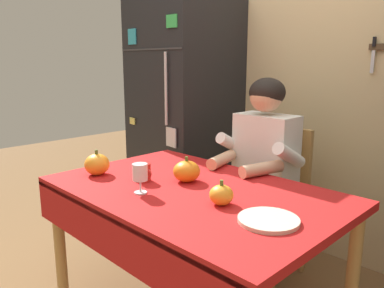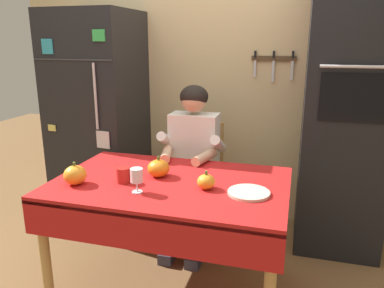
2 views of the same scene
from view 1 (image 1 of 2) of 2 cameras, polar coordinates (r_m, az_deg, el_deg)
The scene contains 11 objects.
back_wall_assembly at distance 2.75m, azimuth 20.05°, elevation 10.79°, with size 3.70×0.13×2.60m.
refrigerator at distance 3.05m, azimuth -1.05°, elevation 4.05°, with size 0.68×0.71×1.80m.
dining_table at distance 1.85m, azimuth -0.42°, elevation -9.23°, with size 1.40×0.90×0.74m.
chair_behind_person at distance 2.50m, azimuth 12.25°, elevation -7.25°, with size 0.40×0.40×0.93m.
seated_person at distance 2.29m, azimuth 9.91°, elevation -3.09°, with size 0.47×0.55×1.25m.
coffee_mug at distance 1.95m, azimuth -7.30°, elevation -4.19°, with size 0.11×0.08×0.09m.
wine_glass at distance 1.76m, azimuth -7.77°, elevation -4.36°, with size 0.07×0.07×0.14m.
pumpkin_large at distance 1.63m, azimuth 4.41°, elevation -7.58°, with size 0.10×0.10×0.11m.
pumpkin_medium at distance 1.92m, azimuth -0.81°, elevation -4.09°, with size 0.14×0.14×0.13m.
pumpkin_small at distance 2.10m, azimuth -14.01°, elevation -2.97°, with size 0.13×0.13×0.14m.
serving_tray at distance 1.50m, azimuth 11.36°, elevation -11.08°, with size 0.23×0.23×0.02m, color beige.
Camera 1 is at (1.23, -1.13, 1.33)m, focal length 35.68 mm.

